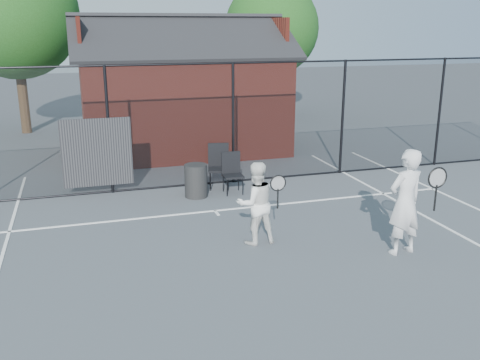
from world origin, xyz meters
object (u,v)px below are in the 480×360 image
object	(u,v)px
clubhouse	(182,100)
player_front	(405,202)
waste_bin	(196,181)
player_back	(256,203)
chair_left	(219,167)
chair_right	(233,174)

from	to	relation	value
clubhouse	player_front	xyz separation A→B (m)	(2.08, -9.08, -0.67)
clubhouse	waste_bin	world-z (taller)	clubhouse
waste_bin	player_back	bearing A→B (deg)	-81.60
player_front	waste_bin	world-z (taller)	player_front
clubhouse	player_front	bearing A→B (deg)	-77.10
player_front	chair_left	size ratio (longest dim) A/B	1.77
chair_left	waste_bin	world-z (taller)	chair_left
player_front	chair_left	distance (m)	5.13
player_back	player_front	bearing A→B (deg)	-27.19
chair_left	waste_bin	size ratio (longest dim) A/B	1.37
player_front	chair_right	size ratio (longest dim) A/B	1.97
player_back	chair_left	xyz separation A→B (m)	(0.24, 3.49, -0.23)
player_front	player_back	size ratio (longest dim) A/B	1.23
clubhouse	player_back	world-z (taller)	clubhouse
chair_right	waste_bin	bearing A→B (deg)	-178.46
player_back	waste_bin	distance (m)	3.05
clubhouse	chair_right	world-z (taller)	clubhouse
clubhouse	chair_left	distance (m)	4.53
clubhouse	player_front	size ratio (longest dim) A/B	3.48
player_front	player_back	bearing A→B (deg)	152.81
chair_left	player_back	bearing A→B (deg)	-81.35
waste_bin	chair_right	bearing A→B (deg)	0.00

